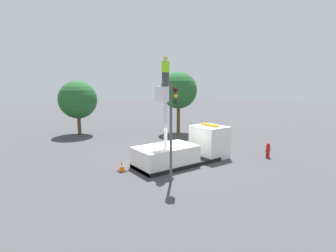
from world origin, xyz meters
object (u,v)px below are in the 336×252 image
traffic_light_pole (173,113)px  worker (165,72)px  bucket_truck (185,149)px  fire_hydrant (268,150)px  tree_left_bg (78,100)px  tree_right_bg (179,90)px  traffic_cone_rear (122,167)px

traffic_light_pole → worker: bearing=62.6°
bucket_truck → worker: 5.27m
fire_hydrant → tree_left_bg: tree_left_bg is taller
traffic_light_pole → tree_right_bg: tree_right_bg is taller
worker → tree_right_bg: worker is taller
bucket_truck → traffic_cone_rear: 4.40m
traffic_cone_rear → tree_left_bg: 13.51m
fire_hydrant → worker: bearing=160.0°
bucket_truck → fire_hydrant: bucket_truck is taller
tree_right_bg → bucket_truck: bearing=-125.5°
traffic_light_pole → fire_hydrant: traffic_light_pole is taller
traffic_light_pole → tree_left_bg: (0.08, 16.17, -0.15)m
traffic_light_pole → tree_right_bg: size_ratio=0.82×
worker → fire_hydrant: bearing=-20.0°
traffic_light_pole → tree_right_bg: (8.99, 11.01, 0.77)m
worker → traffic_light_pole: size_ratio=0.33×
fire_hydrant → tree_right_bg: tree_right_bg is taller
fire_hydrant → traffic_cone_rear: bearing=161.1°
traffic_light_pole → tree_left_bg: size_ratio=0.96×
worker → traffic_cone_rear: (-2.68, 0.77, -5.65)m
worker → tree_left_bg: 14.03m
fire_hydrant → bucket_truck: bearing=154.9°
worker → fire_hydrant: (7.10, -2.58, -5.41)m
tree_right_bg → fire_hydrant: bearing=-93.3°
bucket_truck → traffic_light_pole: bearing=-140.0°
traffic_cone_rear → tree_right_bg: size_ratio=0.09×
bucket_truck → tree_left_bg: tree_left_bg is taller
fire_hydrant → tree_left_bg: (-8.25, 16.37, 3.06)m
bucket_truck → traffic_cone_rear: (-4.29, 0.77, -0.62)m
bucket_truck → tree_left_bg: size_ratio=1.22×
bucket_truck → tree_right_bg: (6.15, 8.64, 3.59)m
bucket_truck → fire_hydrant: bearing=-25.1°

